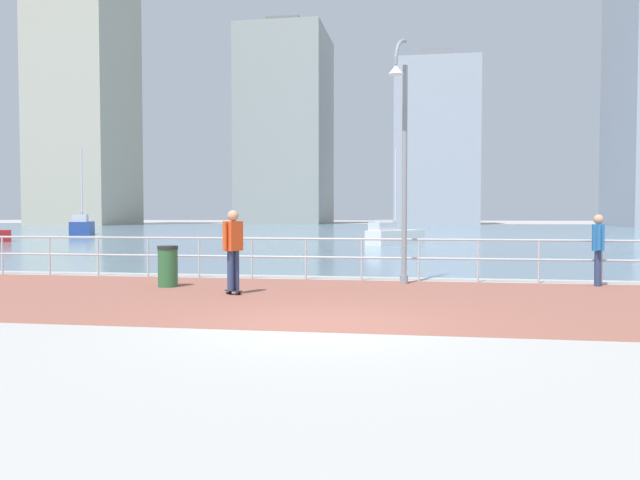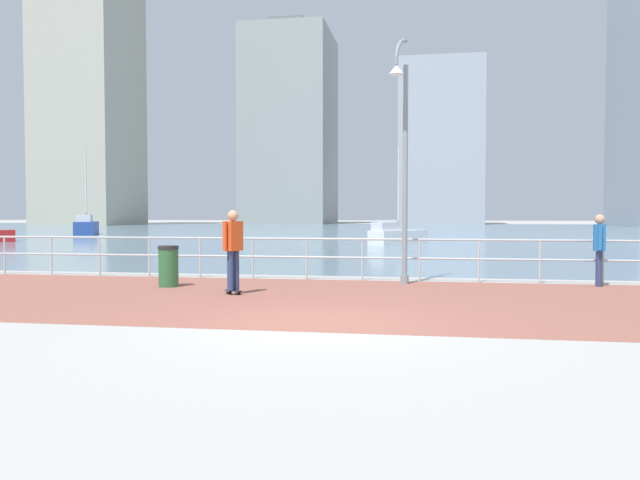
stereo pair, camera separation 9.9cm
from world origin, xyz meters
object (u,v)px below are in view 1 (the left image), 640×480
at_px(lamppost, 402,149).
at_px(skateboarder, 233,244).
at_px(bystander, 598,244).
at_px(trash_bin, 168,266).
at_px(sailboat_navy, 82,226).
at_px(sailboat_gray, 394,236).

relative_size(lamppost, skateboarder, 3.30).
distance_m(bystander, trash_bin, 9.77).
distance_m(trash_bin, sailboat_navy, 39.29).
bearing_deg(trash_bin, lamppost, 14.66).
relative_size(sailboat_gray, sailboat_navy, 0.76).
bearing_deg(trash_bin, sailboat_navy, 122.48).
relative_size(bystander, trash_bin, 1.76).
distance_m(bystander, sailboat_gray, 19.35).
height_order(bystander, sailboat_navy, sailboat_navy).
bearing_deg(trash_bin, bystander, 10.33).
distance_m(trash_bin, sailboat_gray, 20.71).
bearing_deg(sailboat_gray, sailboat_navy, 153.00).
distance_m(lamppost, trash_bin, 5.98).
xyz_separation_m(trash_bin, sailboat_navy, (-21.10, 33.15, 0.18)).
distance_m(lamppost, bystander, 4.95).
height_order(lamppost, trash_bin, lamppost).
height_order(trash_bin, sailboat_gray, sailboat_gray).
bearing_deg(bystander, skateboarder, -159.93).
bearing_deg(sailboat_gray, skateboarder, -96.02).
bearing_deg(bystander, sailboat_navy, 134.35).
bearing_deg(sailboat_navy, skateboarder, -56.15).
bearing_deg(sailboat_navy, trash_bin, -57.52).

